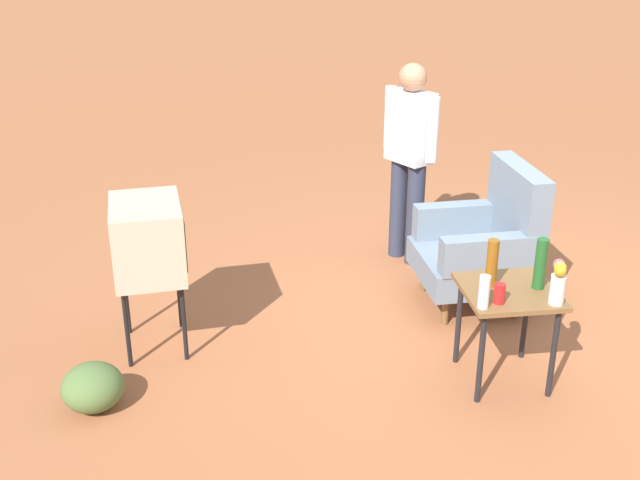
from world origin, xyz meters
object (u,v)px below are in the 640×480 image
at_px(side_table, 508,303).
at_px(tv_on_stand, 148,240).
at_px(flower_vase, 558,281).
at_px(armchair, 486,242).
at_px(bottle_short_clear, 484,292).
at_px(bottle_wine_green, 540,264).
at_px(bottle_tall_amber, 492,263).
at_px(person_standing, 409,151).
at_px(soda_can_red, 499,293).

xyz_separation_m(side_table, tv_on_stand, (-0.69, -2.17, 0.25)).
distance_m(side_table, flower_vase, 0.38).
distance_m(armchair, bottle_short_clear, 1.29).
height_order(bottle_short_clear, flower_vase, flower_vase).
bearing_deg(armchair, bottle_short_clear, -19.79).
distance_m(bottle_wine_green, bottle_tall_amber, 0.28).
relative_size(armchair, bottle_tall_amber, 3.53).
bearing_deg(side_table, bottle_short_clear, -49.25).
bearing_deg(bottle_wine_green, person_standing, -169.01).
xyz_separation_m(tv_on_stand, person_standing, (-1.16, 1.99, 0.16)).
height_order(armchair, flower_vase, armchair).
relative_size(armchair, bottle_short_clear, 5.30).
bearing_deg(bottle_tall_amber, armchair, 162.32).
bearing_deg(bottle_wine_green, flower_vase, 7.10).
xyz_separation_m(tv_on_stand, soda_can_red, (0.85, 2.05, -0.09)).
xyz_separation_m(armchair, person_standing, (-0.85, -0.38, 0.44)).
bearing_deg(person_standing, armchair, 24.11).
bearing_deg(flower_vase, armchair, -179.83).
xyz_separation_m(armchair, soda_can_red, (1.16, -0.32, 0.19)).
relative_size(side_table, bottle_tall_amber, 2.09).
relative_size(tv_on_stand, bottle_tall_amber, 3.43).
height_order(armchair, soda_can_red, armchair).
relative_size(side_table, person_standing, 0.38).
bearing_deg(flower_vase, bottle_wine_green, -172.90).
height_order(side_table, tv_on_stand, tv_on_stand).
height_order(side_table, bottle_wine_green, bottle_wine_green).
bearing_deg(bottle_tall_amber, tv_on_stand, -106.67).
height_order(bottle_wine_green, bottle_tall_amber, bottle_wine_green).
xyz_separation_m(soda_can_red, flower_vase, (0.05, 0.33, 0.09)).
distance_m(person_standing, bottle_tall_amber, 1.79).
height_order(soda_can_red, bottle_wine_green, bottle_wine_green).
xyz_separation_m(side_table, bottle_wine_green, (0.00, 0.18, 0.25)).
relative_size(side_table, soda_can_red, 5.15).
bearing_deg(bottle_short_clear, tv_on_stand, -114.61).
bearing_deg(tv_on_stand, soda_can_red, 67.58).
bearing_deg(side_table, soda_can_red, -38.06).
relative_size(person_standing, soda_can_red, 13.44).
distance_m(soda_can_red, bottle_wine_green, 0.35).
bearing_deg(bottle_short_clear, bottle_tall_amber, 153.31).
relative_size(armchair, soda_can_red, 8.69).
distance_m(tv_on_stand, bottle_tall_amber, 2.16).
bearing_deg(tv_on_stand, bottle_short_clear, 65.39).
relative_size(side_table, flower_vase, 2.37).
relative_size(tv_on_stand, bottle_wine_green, 3.22).
bearing_deg(tv_on_stand, side_table, 72.47).
distance_m(person_standing, flower_vase, 2.10).
distance_m(armchair, soda_can_red, 1.21).
bearing_deg(armchair, bottle_wine_green, -1.26).
bearing_deg(side_table, tv_on_stand, -107.53).
xyz_separation_m(tv_on_stand, flower_vase, (0.90, 2.37, -0.01)).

